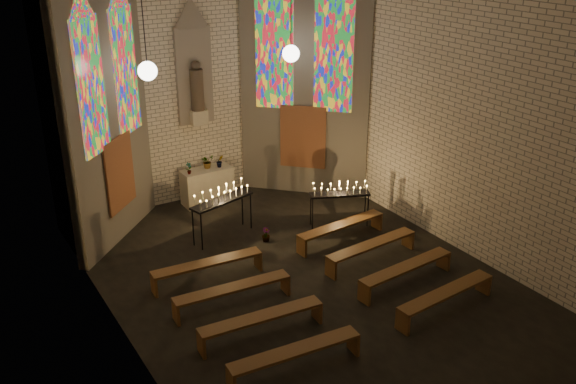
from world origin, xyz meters
The scene contains 17 objects.
floor centered at (0.00, 0.00, 0.00)m, with size 12.00×12.00×0.00m, color black.
room centered at (0.00, 3.37, 3.72)m, with size 8.22×12.43×7.00m.
altar centered at (0.00, 5.45, 0.50)m, with size 1.40×0.60×1.00m, color beige.
flower_vase_left centered at (-0.55, 5.35, 1.17)m, with size 0.18×0.12×0.33m, color #4C723F.
flower_vase_center centered at (0.07, 5.51, 1.19)m, with size 0.35×0.30×0.38m, color #4C723F.
flower_vase_right centered at (0.39, 5.39, 1.18)m, with size 0.19×0.16×0.35m, color #4C723F.
aisle_flower_pot centered at (0.22, 2.55, 0.18)m, with size 0.20×0.20×0.36m, color #4C723F.
votive_stand_left centered at (-0.57, 3.32, 1.08)m, with size 1.77×0.83×1.26m.
votive_stand_right centered at (2.27, 2.33, 0.97)m, with size 1.55×0.96×1.13m.
pew_left_0 centered at (-1.80, 1.58, 0.39)m, with size 2.50×0.54×0.48m.
pew_right_0 centered at (1.80, 1.58, 0.39)m, with size 2.50×0.54×0.48m.
pew_left_1 centered at (-1.80, 0.38, 0.39)m, with size 2.50×0.54×0.48m.
pew_right_1 centered at (1.80, 0.38, 0.39)m, with size 2.50×0.54×0.48m.
pew_left_2 centered at (-1.80, -0.82, 0.39)m, with size 2.50×0.54×0.48m.
pew_right_2 centered at (1.80, -0.82, 0.39)m, with size 2.50×0.54×0.48m.
pew_left_3 centered at (-1.80, -2.02, 0.39)m, with size 2.50×0.54×0.48m.
pew_right_3 centered at (1.80, -2.02, 0.39)m, with size 2.50×0.54×0.48m.
Camera 1 is at (-6.69, -9.76, 7.40)m, focal length 40.00 mm.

